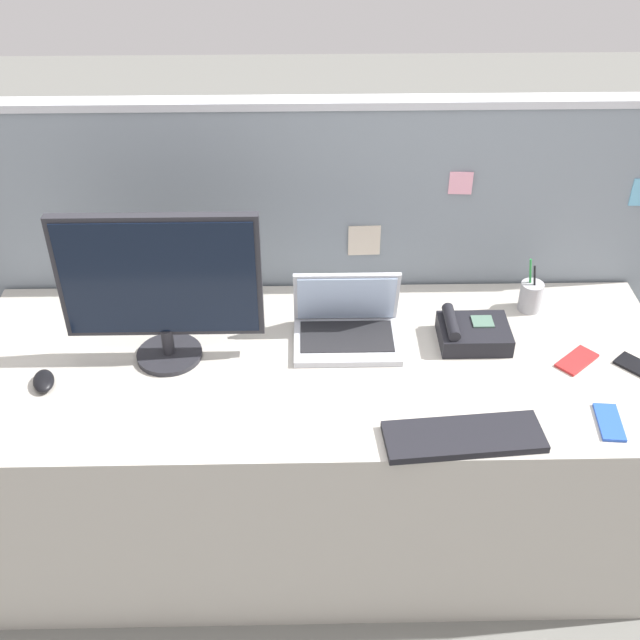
{
  "coord_description": "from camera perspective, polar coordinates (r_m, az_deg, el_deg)",
  "views": [
    {
      "loc": [
        -0.04,
        -1.85,
        2.26
      ],
      "look_at": [
        0.0,
        0.05,
        0.85
      ],
      "focal_mm": 45.01,
      "sensor_mm": 36.0,
      "label": 1
    }
  ],
  "objects": [
    {
      "name": "ground_plane",
      "position": [
        2.92,
        0.02,
        -14.06
      ],
      "size": [
        10.0,
        10.0,
        0.0
      ],
      "primitive_type": "plane",
      "color": "slate"
    },
    {
      "name": "desk",
      "position": [
        2.65,
        0.02,
        -9.07
      ],
      "size": [
        2.12,
        0.82,
        0.73
      ],
      "primitive_type": "cube",
      "color": "#ADA89E",
      "rests_on": "ground_plane"
    },
    {
      "name": "cubicle_divider",
      "position": [
        2.78,
        -0.16,
        2.25
      ],
      "size": [
        2.41,
        0.08,
        1.37
      ],
      "color": "gray",
      "rests_on": "ground_plane"
    },
    {
      "name": "desktop_monitor",
      "position": [
        2.32,
        -11.31,
        2.58
      ],
      "size": [
        0.58,
        0.2,
        0.48
      ],
      "color": "#232328",
      "rests_on": "desk"
    },
    {
      "name": "laptop",
      "position": [
        2.46,
        1.9,
        -0.2
      ],
      "size": [
        0.32,
        0.23,
        0.22
      ],
      "color": "#B2B5BC",
      "rests_on": "desk"
    },
    {
      "name": "desk_phone",
      "position": [
        2.5,
        10.76,
        -0.9
      ],
      "size": [
        0.21,
        0.17,
        0.09
      ],
      "color": "black",
      "rests_on": "desk"
    },
    {
      "name": "keyboard_main",
      "position": [
        2.19,
        10.18,
        -8.18
      ],
      "size": [
        0.44,
        0.18,
        0.02
      ],
      "primitive_type": "cube",
      "rotation": [
        0.0,
        0.0,
        0.08
      ],
      "color": "black",
      "rests_on": "desk"
    },
    {
      "name": "computer_mouse_right_hand",
      "position": [
        2.44,
        -19.06,
        -4.12
      ],
      "size": [
        0.09,
        0.11,
        0.03
      ],
      "primitive_type": "ellipsoid",
      "rotation": [
        0.0,
        0.0,
        0.28
      ],
      "color": "black",
      "rests_on": "desk"
    },
    {
      "name": "pen_cup",
      "position": [
        2.67,
        14.75,
        1.65
      ],
      "size": [
        0.07,
        0.07,
        0.19
      ],
      "color": "#99999E",
      "rests_on": "desk"
    },
    {
      "name": "cell_phone_blue_case",
      "position": [
        2.34,
        19.89,
        -6.85
      ],
      "size": [
        0.08,
        0.15,
        0.01
      ],
      "primitive_type": "cube",
      "rotation": [
        0.0,
        0.0,
        -0.1
      ],
      "color": "blue",
      "rests_on": "desk"
    },
    {
      "name": "cell_phone_black_slab",
      "position": [
        2.56,
        21.75,
        -3.15
      ],
      "size": [
        0.14,
        0.15,
        0.01
      ],
      "primitive_type": "cube",
      "rotation": [
        0.0,
        0.0,
        0.75
      ],
      "color": "black",
      "rests_on": "desk"
    },
    {
      "name": "cell_phone_red_case",
      "position": [
        2.52,
        17.8,
        -2.75
      ],
      "size": [
        0.15,
        0.14,
        0.01
      ],
      "primitive_type": "cube",
      "rotation": [
        0.0,
        0.0,
        -0.85
      ],
      "color": "#B22323",
      "rests_on": "desk"
    }
  ]
}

